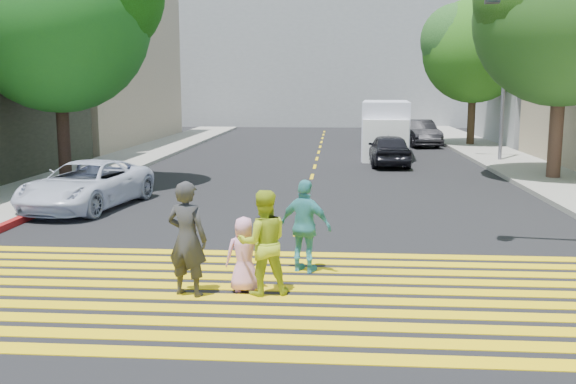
# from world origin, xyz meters

# --- Properties ---
(ground) EXTENTS (120.00, 120.00, 0.00)m
(ground) POSITION_xyz_m (0.00, 0.00, 0.00)
(ground) COLOR black
(sidewalk_left) EXTENTS (3.00, 40.00, 0.15)m
(sidewalk_left) POSITION_xyz_m (-8.50, 22.00, 0.07)
(sidewalk_left) COLOR gray
(sidewalk_left) RESTS_ON ground
(sidewalk_right) EXTENTS (3.00, 60.00, 0.15)m
(sidewalk_right) POSITION_xyz_m (8.50, 15.00, 0.07)
(sidewalk_right) COLOR gray
(sidewalk_right) RESTS_ON ground
(curb_red) EXTENTS (0.20, 8.00, 0.16)m
(curb_red) POSITION_xyz_m (-6.90, 6.00, 0.08)
(curb_red) COLOR maroon
(curb_red) RESTS_ON ground
(crosswalk) EXTENTS (13.40, 5.30, 0.01)m
(crosswalk) POSITION_xyz_m (0.00, 1.28, 0.01)
(crosswalk) COLOR yellow
(crosswalk) RESTS_ON ground
(lane_line) EXTENTS (0.12, 34.40, 0.01)m
(lane_line) POSITION_xyz_m (0.00, 22.50, 0.01)
(lane_line) COLOR yellow
(lane_line) RESTS_ON ground
(building_left_tan) EXTENTS (12.00, 16.00, 10.00)m
(building_left_tan) POSITION_xyz_m (-16.00, 28.00, 5.00)
(building_left_tan) COLOR tan
(building_left_tan) RESTS_ON ground
(backdrop_block) EXTENTS (30.00, 8.00, 12.00)m
(backdrop_block) POSITION_xyz_m (0.00, 48.00, 6.00)
(backdrop_block) COLOR gray
(backdrop_block) RESTS_ON ground
(tree_left) EXTENTS (6.61, 6.04, 8.55)m
(tree_left) POSITION_xyz_m (-7.96, 11.72, 5.76)
(tree_left) COLOR black
(tree_left) RESTS_ON ground
(tree_right_near) EXTENTS (7.30, 7.04, 8.87)m
(tree_right_near) POSITION_xyz_m (8.68, 14.55, 6.00)
(tree_right_near) COLOR #422A21
(tree_right_near) RESTS_ON ground
(tree_right_far) EXTENTS (6.25, 5.69, 8.23)m
(tree_right_far) POSITION_xyz_m (8.46, 27.80, 5.56)
(tree_right_far) COLOR #472E1B
(tree_right_far) RESTS_ON ground
(pedestrian_man) EXTENTS (0.79, 0.63, 1.88)m
(pedestrian_man) POSITION_xyz_m (-1.47, 1.08, 0.94)
(pedestrian_man) COLOR #2E2E2F
(pedestrian_man) RESTS_ON ground
(pedestrian_woman) EXTENTS (0.97, 0.83, 1.72)m
(pedestrian_woman) POSITION_xyz_m (-0.27, 1.24, 0.86)
(pedestrian_woman) COLOR #A5BD22
(pedestrian_woman) RESTS_ON ground
(pedestrian_child) EXTENTS (0.68, 0.52, 1.25)m
(pedestrian_child) POSITION_xyz_m (-0.60, 1.38, 0.62)
(pedestrian_child) COLOR #EF9CC9
(pedestrian_child) RESTS_ON ground
(pedestrian_extra) EXTENTS (1.08, 0.76, 1.70)m
(pedestrian_extra) POSITION_xyz_m (0.35, 2.55, 0.85)
(pedestrian_extra) COLOR teal
(pedestrian_extra) RESTS_ON ground
(white_sedan) EXTENTS (2.86, 4.95, 1.30)m
(white_sedan) POSITION_xyz_m (-6.00, 8.32, 0.65)
(white_sedan) COLOR silver
(white_sedan) RESTS_ON ground
(dark_car_near) EXTENTS (1.76, 4.08, 1.37)m
(dark_car_near) POSITION_xyz_m (3.11, 18.60, 0.69)
(dark_car_near) COLOR black
(dark_car_near) RESTS_ON ground
(silver_car) EXTENTS (2.22, 4.88, 1.39)m
(silver_car) POSITION_xyz_m (3.65, 28.04, 0.69)
(silver_car) COLOR gray
(silver_car) RESTS_ON ground
(dark_car_parked) EXTENTS (2.23, 4.65, 1.47)m
(dark_car_parked) POSITION_xyz_m (5.54, 27.96, 0.74)
(dark_car_parked) COLOR black
(dark_car_parked) RESTS_ON ground
(white_van) EXTENTS (2.46, 5.72, 2.64)m
(white_van) POSITION_xyz_m (3.21, 21.99, 1.25)
(white_van) COLOR silver
(white_van) RESTS_ON ground
(street_lamp) EXTENTS (1.95, 0.58, 8.67)m
(street_lamp) POSITION_xyz_m (7.91, 20.01, 4.98)
(street_lamp) COLOR slate
(street_lamp) RESTS_ON ground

